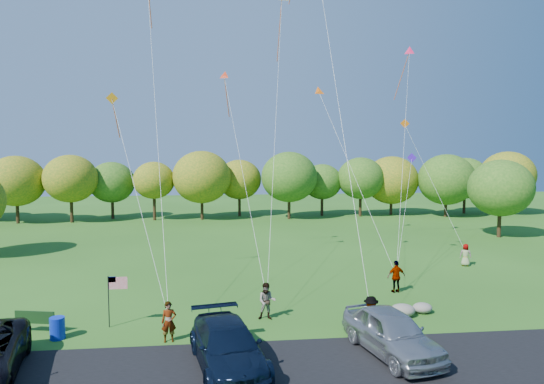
{
  "coord_description": "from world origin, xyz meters",
  "views": [
    {
      "loc": [
        -2.69,
        -21.27,
        8.29
      ],
      "look_at": [
        0.32,
        6.0,
        5.94
      ],
      "focal_mm": 32.0,
      "sensor_mm": 36.0,
      "label": 1
    }
  ],
  "objects_px": {
    "trash_barrel": "(57,328)",
    "flyer_a": "(169,322)",
    "flyer_e": "(466,255)",
    "flyer_d": "(396,276)",
    "flyer_b": "(267,301)",
    "park_bench": "(36,321)",
    "flyer_c": "(371,316)",
    "minivan_silver": "(391,332)",
    "minivan_navy": "(228,346)"
  },
  "relations": [
    {
      "from": "minivan_navy",
      "to": "flyer_e",
      "type": "relative_size",
      "value": 3.6
    },
    {
      "from": "flyer_a",
      "to": "park_bench",
      "type": "distance_m",
      "value": 6.39
    },
    {
      "from": "minivan_silver",
      "to": "park_bench",
      "type": "distance_m",
      "value": 15.81
    },
    {
      "from": "minivan_silver",
      "to": "minivan_navy",
      "type": "bearing_deg",
      "value": 171.64
    },
    {
      "from": "minivan_navy",
      "to": "flyer_a",
      "type": "distance_m",
      "value": 3.88
    },
    {
      "from": "minivan_silver",
      "to": "flyer_c",
      "type": "xyz_separation_m",
      "value": [
        -0.18,
        2.1,
        -0.06
      ]
    },
    {
      "from": "park_bench",
      "to": "trash_barrel",
      "type": "xyz_separation_m",
      "value": [
        1.22,
        -0.85,
        -0.07
      ]
    },
    {
      "from": "minivan_silver",
      "to": "flyer_d",
      "type": "relative_size",
      "value": 2.8
    },
    {
      "from": "park_bench",
      "to": "flyer_c",
      "type": "bearing_deg",
      "value": 4.34
    },
    {
      "from": "flyer_d",
      "to": "flyer_e",
      "type": "xyz_separation_m",
      "value": [
        7.34,
        5.76,
        -0.14
      ]
    },
    {
      "from": "flyer_a",
      "to": "flyer_c",
      "type": "distance_m",
      "value": 8.92
    },
    {
      "from": "flyer_a",
      "to": "flyer_b",
      "type": "xyz_separation_m",
      "value": [
        4.51,
        2.32,
        0.03
      ]
    },
    {
      "from": "minivan_navy",
      "to": "flyer_d",
      "type": "relative_size",
      "value": 3.06
    },
    {
      "from": "minivan_navy",
      "to": "flyer_c",
      "type": "xyz_separation_m",
      "value": [
        6.42,
        2.64,
        0.01
      ]
    },
    {
      "from": "flyer_a",
      "to": "flyer_e",
      "type": "distance_m",
      "value": 23.06
    },
    {
      "from": "flyer_b",
      "to": "flyer_c",
      "type": "xyz_separation_m",
      "value": [
        4.41,
        -2.65,
        -0.0
      ]
    },
    {
      "from": "minivan_navy",
      "to": "trash_barrel",
      "type": "relative_size",
      "value": 6.0
    },
    {
      "from": "flyer_e",
      "to": "minivan_silver",
      "type": "bearing_deg",
      "value": 81.45
    },
    {
      "from": "trash_barrel",
      "to": "flyer_a",
      "type": "bearing_deg",
      "value": -9.96
    },
    {
      "from": "minivan_navy",
      "to": "flyer_c",
      "type": "distance_m",
      "value": 6.95
    },
    {
      "from": "flyer_b",
      "to": "flyer_d",
      "type": "height_order",
      "value": "flyer_d"
    },
    {
      "from": "flyer_e",
      "to": "flyer_d",
      "type": "bearing_deg",
      "value": 66.63
    },
    {
      "from": "flyer_a",
      "to": "park_bench",
      "type": "bearing_deg",
      "value": 155.59
    },
    {
      "from": "flyer_a",
      "to": "flyer_e",
      "type": "bearing_deg",
      "value": 21.83
    },
    {
      "from": "trash_barrel",
      "to": "minivan_silver",
      "type": "bearing_deg",
      "value": -13.24
    },
    {
      "from": "minivan_silver",
      "to": "flyer_b",
      "type": "height_order",
      "value": "minivan_silver"
    },
    {
      "from": "flyer_e",
      "to": "trash_barrel",
      "type": "height_order",
      "value": "flyer_e"
    },
    {
      "from": "flyer_a",
      "to": "flyer_d",
      "type": "relative_size",
      "value": 0.94
    },
    {
      "from": "minivan_navy",
      "to": "park_bench",
      "type": "relative_size",
      "value": 3.12
    },
    {
      "from": "minivan_navy",
      "to": "flyer_a",
      "type": "bearing_deg",
      "value": 118.99
    },
    {
      "from": "minivan_silver",
      "to": "trash_barrel",
      "type": "bearing_deg",
      "value": 153.76
    },
    {
      "from": "flyer_d",
      "to": "park_bench",
      "type": "bearing_deg",
      "value": 6.82
    },
    {
      "from": "flyer_a",
      "to": "trash_barrel",
      "type": "relative_size",
      "value": 1.83
    },
    {
      "from": "flyer_a",
      "to": "trash_barrel",
      "type": "xyz_separation_m",
      "value": [
        -4.93,
        0.87,
        -0.4
      ]
    },
    {
      "from": "flyer_a",
      "to": "flyer_d",
      "type": "xyz_separation_m",
      "value": [
        12.49,
        6.01,
        0.06
      ]
    },
    {
      "from": "flyer_a",
      "to": "trash_barrel",
      "type": "distance_m",
      "value": 5.02
    },
    {
      "from": "minivan_navy",
      "to": "flyer_a",
      "type": "relative_size",
      "value": 3.27
    },
    {
      "from": "flyer_b",
      "to": "flyer_d",
      "type": "bearing_deg",
      "value": 32.62
    },
    {
      "from": "flyer_e",
      "to": "flyer_b",
      "type": "bearing_deg",
      "value": 60.18
    },
    {
      "from": "flyer_a",
      "to": "flyer_c",
      "type": "height_order",
      "value": "flyer_c"
    },
    {
      "from": "flyer_e",
      "to": "park_bench",
      "type": "distance_m",
      "value": 27.86
    },
    {
      "from": "minivan_navy",
      "to": "minivan_silver",
      "type": "xyz_separation_m",
      "value": [
        6.61,
        0.54,
        0.06
      ]
    },
    {
      "from": "flyer_b",
      "to": "flyer_c",
      "type": "distance_m",
      "value": 5.15
    },
    {
      "from": "flyer_b",
      "to": "flyer_a",
      "type": "bearing_deg",
      "value": -144.97
    },
    {
      "from": "flyer_d",
      "to": "trash_barrel",
      "type": "distance_m",
      "value": 18.17
    },
    {
      "from": "flyer_c",
      "to": "trash_barrel",
      "type": "height_order",
      "value": "flyer_c"
    },
    {
      "from": "flyer_b",
      "to": "trash_barrel",
      "type": "xyz_separation_m",
      "value": [
        -9.44,
        -1.45,
        -0.43
      ]
    },
    {
      "from": "minivan_silver",
      "to": "flyer_e",
      "type": "relative_size",
      "value": 3.3
    },
    {
      "from": "flyer_c",
      "to": "park_bench",
      "type": "relative_size",
      "value": 0.98
    },
    {
      "from": "flyer_c",
      "to": "flyer_e",
      "type": "height_order",
      "value": "flyer_c"
    }
  ]
}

